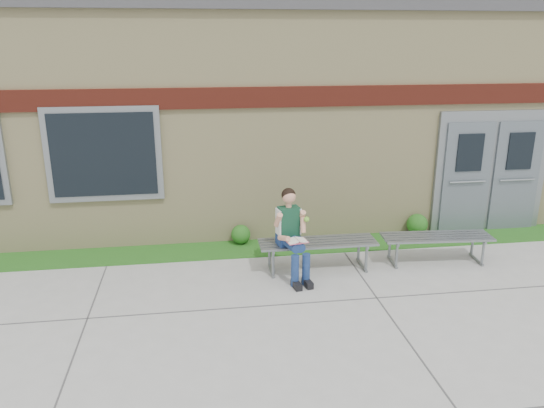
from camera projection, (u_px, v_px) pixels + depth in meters
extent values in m
plane|color=#9E9E99|center=(317.00, 321.00, 6.97)|extent=(80.00, 80.00, 0.00)
cube|color=#194F15|center=(284.00, 247.00, 9.42)|extent=(16.00, 0.80, 0.02)
cube|color=beige|center=(260.00, 110.00, 12.04)|extent=(16.00, 6.00, 4.00)
cube|color=#3F3F42|center=(259.00, 12.00, 11.41)|extent=(16.20, 6.20, 0.20)
cube|color=maroon|center=(281.00, 97.00, 9.00)|extent=(16.00, 0.06, 0.35)
cube|color=slate|center=(104.00, 154.00, 8.84)|extent=(1.90, 0.08, 1.60)
cube|color=black|center=(104.00, 155.00, 8.80)|extent=(1.70, 0.04, 1.40)
cube|color=slate|center=(490.00, 172.00, 9.98)|extent=(2.20, 0.08, 2.30)
cube|color=slate|center=(466.00, 179.00, 9.89)|extent=(0.92, 0.06, 2.10)
cube|color=slate|center=(516.00, 177.00, 10.03)|extent=(0.92, 0.06, 2.10)
cube|color=slate|center=(318.00, 242.00, 8.40)|extent=(1.87, 0.53, 0.04)
cube|color=slate|center=(271.00, 260.00, 8.37)|extent=(0.05, 0.52, 0.42)
cube|color=slate|center=(362.00, 254.00, 8.58)|extent=(0.05, 0.52, 0.42)
cube|color=slate|center=(437.00, 237.00, 8.68)|extent=(1.82, 0.63, 0.03)
cube|color=slate|center=(394.00, 253.00, 8.65)|extent=(0.08, 0.50, 0.41)
cube|color=slate|center=(476.00, 248.00, 8.85)|extent=(0.08, 0.50, 0.41)
cube|color=navy|center=(288.00, 239.00, 8.25)|extent=(0.37, 0.29, 0.16)
cube|color=#0E341E|center=(288.00, 221.00, 8.14)|extent=(0.35, 0.25, 0.45)
sphere|color=tan|center=(289.00, 197.00, 8.01)|extent=(0.24, 0.24, 0.21)
sphere|color=black|center=(289.00, 195.00, 8.03)|extent=(0.25, 0.25, 0.22)
cylinder|color=navy|center=(288.00, 245.00, 7.99)|extent=(0.22, 0.44, 0.15)
cylinder|color=navy|center=(299.00, 243.00, 8.04)|extent=(0.22, 0.44, 0.15)
cylinder|color=navy|center=(295.00, 271.00, 7.88)|extent=(0.12, 0.12, 0.49)
cylinder|color=navy|center=(306.00, 269.00, 7.93)|extent=(0.12, 0.12, 0.49)
cube|color=black|center=(296.00, 285.00, 7.87)|extent=(0.14, 0.27, 0.10)
cube|color=black|center=(308.00, 283.00, 7.93)|extent=(0.14, 0.27, 0.10)
cylinder|color=tan|center=(278.00, 220.00, 8.01)|extent=(0.13, 0.23, 0.26)
cylinder|color=tan|center=(301.00, 217.00, 8.13)|extent=(0.13, 0.23, 0.26)
cube|color=white|center=(297.00, 240.00, 7.88)|extent=(0.34, 0.27, 0.01)
cube|color=#DA516F|center=(297.00, 241.00, 7.88)|extent=(0.34, 0.28, 0.01)
sphere|color=#76C835|center=(307.00, 219.00, 8.01)|extent=(0.08, 0.08, 0.08)
sphere|color=#194F15|center=(241.00, 234.00, 9.50)|extent=(0.34, 0.34, 0.34)
sphere|color=#194F15|center=(417.00, 224.00, 9.96)|extent=(0.39, 0.39, 0.39)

